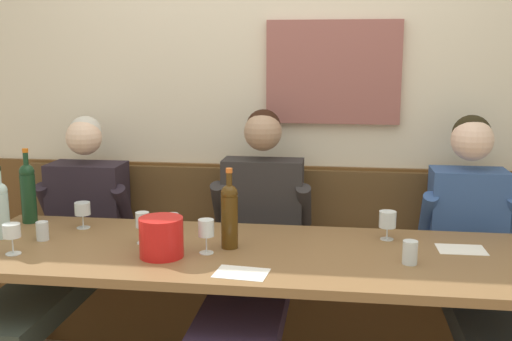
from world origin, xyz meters
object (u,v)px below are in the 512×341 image
(dining_table, at_px, (244,265))
(water_tumbler_right, at_px, (173,222))
(wine_glass_center_rear, at_px, (388,221))
(wine_glass_center_front, at_px, (206,230))
(wine_glass_by_bottle, at_px, (12,232))
(person_center_right_seat, at_px, (63,246))
(person_center_left_seat, at_px, (253,253))
(ice_bucket, at_px, (161,237))
(wine_bottle_clear_water, at_px, (229,214))
(water_tumbler_left, at_px, (410,252))
(wine_glass_right_end, at_px, (142,221))
(wine_bottle_green_tall, at_px, (28,191))
(water_tumbler_center, at_px, (42,231))
(wall_bench, at_px, (263,289))
(wine_bottle_amber_mid, at_px, (1,208))
(person_right_seat, at_px, (479,257))
(wine_glass_near_bucket, at_px, (83,210))

(dining_table, relative_size, water_tumbler_right, 30.27)
(wine_glass_center_rear, bearing_deg, wine_glass_center_front, -158.64)
(wine_glass_by_bottle, relative_size, water_tumbler_right, 1.59)
(person_center_right_seat, distance_m, person_center_left_seat, 1.01)
(ice_bucket, relative_size, wine_glass_center_front, 1.25)
(person_center_left_seat, bearing_deg, wine_bottle_clear_water, -103.64)
(dining_table, distance_m, water_tumbler_left, 0.73)
(wine_bottle_clear_water, distance_m, wine_glass_by_bottle, 0.95)
(wine_bottle_clear_water, distance_m, wine_glass_right_end, 0.41)
(wine_bottle_clear_water, xyz_separation_m, wine_glass_center_front, (-0.09, -0.09, -0.05))
(wine_bottle_clear_water, height_order, wine_bottle_green_tall, wine_bottle_green_tall)
(wine_bottle_green_tall, relative_size, wine_glass_right_end, 2.63)
(person_center_right_seat, relative_size, water_tumbler_center, 14.39)
(water_tumbler_left, bearing_deg, wall_bench, 133.12)
(dining_table, bearing_deg, wine_glass_by_bottle, -168.93)
(wine_bottle_clear_water, distance_m, wine_bottle_amber_mid, 1.09)
(wall_bench, distance_m, wine_bottle_amber_mid, 1.46)
(wine_glass_by_bottle, bearing_deg, wall_bench, 41.25)
(wall_bench, height_order, wine_glass_right_end, wall_bench)
(ice_bucket, distance_m, wine_bottle_green_tall, 0.94)
(wine_glass_center_front, distance_m, wine_glass_right_end, 0.34)
(person_center_left_seat, relative_size, wine_bottle_amber_mid, 3.77)
(person_right_seat, xyz_separation_m, wine_glass_center_front, (-1.24, -0.40, 0.20))
(wine_glass_near_bucket, bearing_deg, person_center_left_seat, 4.48)
(water_tumbler_right, bearing_deg, dining_table, -32.56)
(wine_bottle_green_tall, xyz_separation_m, water_tumbler_center, (0.21, -0.28, -0.12))
(wine_bottle_green_tall, distance_m, wine_glass_by_bottle, 0.52)
(wine_glass_by_bottle, height_order, wine_glass_right_end, wine_glass_right_end)
(dining_table, relative_size, wine_glass_near_bucket, 19.68)
(dining_table, height_order, wine_bottle_amber_mid, wine_bottle_amber_mid)
(wine_glass_near_bucket, distance_m, water_tumbler_left, 1.60)
(wine_glass_right_end, distance_m, water_tumbler_center, 0.49)
(wine_glass_by_bottle, xyz_separation_m, wine_glass_right_end, (0.51, 0.23, 0.01))
(dining_table, height_order, ice_bucket, ice_bucket)
(person_right_seat, height_order, wine_bottle_green_tall, person_right_seat)
(person_center_right_seat, relative_size, wine_bottle_amber_mid, 3.68)
(ice_bucket, bearing_deg, person_center_left_seat, 52.26)
(wall_bench, height_order, wine_glass_near_bucket, wall_bench)
(wine_bottle_green_tall, bearing_deg, wine_bottle_clear_water, -13.75)
(person_right_seat, relative_size, wine_glass_right_end, 8.73)
(wine_bottle_green_tall, height_order, wine_glass_right_end, wine_bottle_green_tall)
(dining_table, relative_size, wine_bottle_clear_water, 7.11)
(dining_table, xyz_separation_m, ice_bucket, (-0.34, -0.13, 0.16))
(wine_bottle_amber_mid, xyz_separation_m, water_tumbler_right, (0.77, 0.23, -0.10))
(person_center_left_seat, xyz_separation_m, wine_glass_near_bucket, (-0.85, -0.07, 0.21))
(wine_glass_center_rear, distance_m, water_tumbler_center, 1.62)
(wall_bench, distance_m, dining_table, 0.78)
(ice_bucket, distance_m, wine_glass_right_end, 0.22)
(water_tumbler_left, bearing_deg, person_center_left_seat, 151.82)
(wall_bench, relative_size, wine_glass_near_bucket, 21.95)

